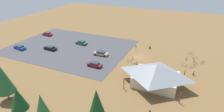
# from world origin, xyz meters

# --- Properties ---
(ground) EXTENTS (160.00, 160.00, 0.00)m
(ground) POSITION_xyz_m (0.00, 0.00, 0.00)
(ground) COLOR brown
(ground) RESTS_ON ground
(parking_lot_asphalt) EXTENTS (41.76, 31.83, 0.05)m
(parking_lot_asphalt) POSITION_xyz_m (25.32, 2.28, 0.03)
(parking_lot_asphalt) COLOR #424247
(parking_lot_asphalt) RESTS_ON ground
(bike_pavilion) EXTENTS (12.74, 10.27, 5.45)m
(bike_pavilion) POSITION_xyz_m (-7.90, 13.90, 3.06)
(bike_pavilion) COLOR beige
(bike_pavilion) RESTS_ON ground
(trash_bin) EXTENTS (0.60, 0.60, 0.90)m
(trash_bin) POSITION_xyz_m (-1.37, -7.83, 0.45)
(trash_bin) COLOR brown
(trash_bin) RESTS_ON ground
(lot_sign) EXTENTS (0.56, 0.08, 2.20)m
(lot_sign) POSITION_xyz_m (2.43, -3.43, 1.41)
(lot_sign) COLOR #99999E
(lot_sign) RESTS_ON ground
(pine_east) EXTENTS (3.04, 3.04, 7.04)m
(pine_east) POSITION_xyz_m (11.72, 35.67, 4.84)
(pine_east) COLOR brown
(pine_east) RESTS_ON ground
(pine_midwest) EXTENTS (3.84, 3.84, 8.16)m
(pine_midwest) POSITION_xyz_m (19.24, 32.64, 5.15)
(pine_midwest) COLOR brown
(pine_midwest) RESTS_ON ground
(pine_far_west) EXTENTS (2.81, 2.81, 7.15)m
(pine_far_west) POSITION_xyz_m (6.62, 35.42, 4.70)
(pine_far_west) COLOR brown
(pine_far_west) RESTS_ON ground
(pine_west) EXTENTS (3.11, 3.11, 8.06)m
(pine_west) POSITION_xyz_m (-1.67, 31.60, 5.27)
(pine_west) COLOR brown
(pine_west) RESTS_ON ground
(bicycle_orange_near_porch) EXTENTS (1.81, 0.48, 0.84)m
(bicycle_orange_near_porch) POSITION_xyz_m (-16.31, -5.85, 0.39)
(bicycle_orange_near_porch) COLOR black
(bicycle_orange_near_porch) RESTS_ON ground
(bicycle_purple_back_row) EXTENTS (1.74, 0.56, 0.81)m
(bicycle_purple_back_row) POSITION_xyz_m (1.61, 5.21, 0.37)
(bicycle_purple_back_row) COLOR black
(bicycle_purple_back_row) RESTS_ON ground
(bicycle_green_near_sign) EXTENTS (1.63, 0.73, 0.82)m
(bicycle_green_near_sign) POSITION_xyz_m (-16.35, -1.27, 0.37)
(bicycle_green_near_sign) COLOR black
(bicycle_green_near_sign) RESTS_ON ground
(bicycle_teal_trailside) EXTENTS (1.68, 0.68, 0.91)m
(bicycle_teal_trailside) POSITION_xyz_m (-14.94, -8.41, 0.39)
(bicycle_teal_trailside) COLOR black
(bicycle_teal_trailside) RESTS_ON ground
(bicycle_blue_yard_left) EXTENTS (0.64, 1.65, 0.86)m
(bicycle_blue_yard_left) POSITION_xyz_m (-16.00, -3.63, 0.39)
(bicycle_blue_yard_left) COLOR black
(bicycle_blue_yard_left) RESTS_ON ground
(bicycle_black_lone_east) EXTENTS (1.07, 1.34, 0.76)m
(bicycle_black_lone_east) POSITION_xyz_m (-0.34, 6.16, 0.35)
(bicycle_black_lone_east) COLOR black
(bicycle_black_lone_east) RESTS_ON ground
(bicycle_silver_yard_center) EXTENTS (0.60, 1.64, 0.78)m
(bicycle_silver_yard_center) POSITION_xyz_m (-13.80, -3.30, 0.35)
(bicycle_silver_yard_center) COLOR black
(bicycle_silver_yard_center) RESTS_ON ground
(bicycle_white_edge_north) EXTENTS (1.40, 1.22, 0.89)m
(bicycle_white_edge_north) POSITION_xyz_m (-15.71, 0.91, 0.39)
(bicycle_white_edge_north) COLOR black
(bicycle_white_edge_north) RESTS_ON ground
(bicycle_yellow_mid_cluster) EXTENTS (1.74, 0.48, 0.87)m
(bicycle_yellow_mid_cluster) POSITION_xyz_m (-13.69, 1.18, 0.39)
(bicycle_yellow_mid_cluster) COLOR black
(bicycle_yellow_mid_cluster) RESTS_ON ground
(bicycle_red_lone_west) EXTENTS (1.26, 1.25, 0.85)m
(bicycle_red_lone_west) POSITION_xyz_m (-18.47, -2.86, 0.38)
(bicycle_red_lone_west) COLOR black
(bicycle_red_lone_west) RESTS_ON ground
(bicycle_orange_front_row) EXTENTS (0.53, 1.57, 0.76)m
(bicycle_orange_front_row) POSITION_xyz_m (1.48, 2.78, 0.35)
(bicycle_orange_front_row) COLOR black
(bicycle_orange_front_row) RESTS_ON ground
(car_green_inner_stall) EXTENTS (4.60, 2.34, 1.37)m
(car_green_inner_stall) POSITION_xyz_m (22.91, -1.47, 0.73)
(car_green_inner_stall) COLOR #1E6B3D
(car_green_inner_stall) RESTS_ON parking_lot_asphalt
(car_tan_front_row) EXTENTS (4.77, 2.14, 1.45)m
(car_tan_front_row) POSITION_xyz_m (11.78, 4.27, 0.76)
(car_tan_front_row) COLOR tan
(car_tan_front_row) RESTS_ON parking_lot_asphalt
(car_red_by_curb) EXTENTS (4.34, 2.02, 1.46)m
(car_red_by_curb) POSITION_xyz_m (41.52, -4.21, 0.77)
(car_red_by_curb) COLOR red
(car_red_by_curb) RESTS_ON parking_lot_asphalt
(car_black_second_row) EXTENTS (4.78, 2.21, 1.31)m
(car_black_second_row) POSITION_xyz_m (29.93, 7.39, 0.71)
(car_black_second_row) COLOR black
(car_black_second_row) RESTS_ON parking_lot_asphalt
(car_maroon_back_corner) EXTENTS (4.29, 1.87, 1.41)m
(car_maroon_back_corner) POSITION_xyz_m (9.82, 11.96, 0.75)
(car_maroon_back_corner) COLOR maroon
(car_maroon_back_corner) RESTS_ON parking_lot_asphalt
(car_blue_end_stall) EXTENTS (5.01, 2.53, 1.35)m
(car_blue_end_stall) POSITION_xyz_m (40.15, 11.24, 0.73)
(car_blue_end_stall) COLOR #1E42B2
(car_blue_end_stall) RESTS_ON parking_lot_asphalt
(visitor_at_bikes) EXTENTS (0.36, 0.36, 1.64)m
(visitor_at_bikes) POSITION_xyz_m (-16.22, 5.42, 0.86)
(visitor_at_bikes) COLOR #2D3347
(visitor_at_bikes) RESTS_ON ground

